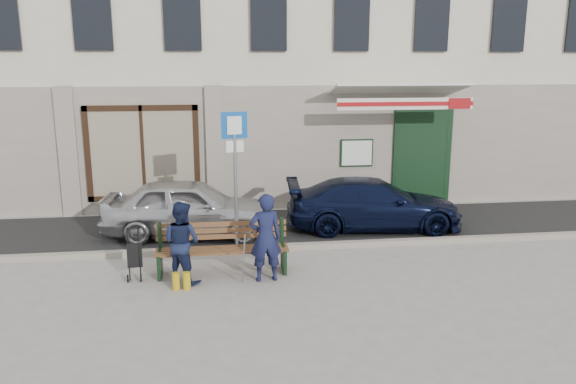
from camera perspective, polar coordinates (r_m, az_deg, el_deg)
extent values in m
plane|color=#9E9991|center=(10.23, 0.95, -8.58)|extent=(80.00, 80.00, 0.00)
cube|color=#282828|center=(13.13, -1.04, -3.64)|extent=(60.00, 3.20, 0.01)
cube|color=#9E9384|center=(11.60, -0.14, -5.61)|extent=(60.00, 0.18, 0.12)
cube|color=beige|center=(18.01, -3.14, 16.88)|extent=(20.00, 7.00, 10.00)
cube|color=#9E9384|center=(14.60, -1.89, 4.45)|extent=(20.00, 0.12, 3.20)
cube|color=maroon|center=(14.71, -14.45, 3.91)|extent=(2.50, 0.12, 2.00)
cube|color=black|center=(15.51, 13.43, 3.48)|extent=(1.60, 0.10, 2.60)
cube|color=black|center=(15.96, 12.82, 3.41)|extent=(1.25, 0.90, 2.40)
cube|color=white|center=(14.91, 7.01, 3.96)|extent=(0.80, 0.03, 0.65)
cube|color=white|center=(14.79, 10.83, 10.10)|extent=(3.40, 1.72, 0.42)
cube|color=white|center=(14.00, 11.88, 8.76)|extent=(3.40, 0.05, 0.28)
cube|color=maroon|center=(13.97, 11.92, 8.75)|extent=(3.40, 0.02, 0.10)
imported|color=silver|center=(12.59, -9.97, -1.55)|extent=(3.92, 1.89, 1.29)
imported|color=black|center=(13.10, 8.71, -1.21)|extent=(4.14, 1.97, 1.17)
cylinder|color=gray|center=(11.33, -5.35, 0.70)|extent=(0.07, 0.07, 2.72)
cube|color=#0B4CA5|center=(11.14, -5.48, 6.77)|extent=(0.52, 0.15, 0.52)
cube|color=white|center=(11.11, -5.47, 6.76)|extent=(0.29, 0.09, 0.36)
cube|color=white|center=(11.19, -5.43, 4.64)|extent=(0.35, 0.11, 0.23)
cube|color=brown|center=(10.28, -6.69, -5.88)|extent=(2.40, 0.50, 0.04)
cube|color=brown|center=(10.46, -6.76, -3.89)|extent=(2.40, 0.10, 0.36)
cube|color=black|center=(10.40, -12.88, -7.21)|extent=(0.06, 0.50, 0.45)
cube|color=black|center=(10.42, -0.45, -6.83)|extent=(0.06, 0.50, 0.45)
cube|color=white|center=(10.21, -2.45, -5.76)|extent=(0.34, 0.25, 0.11)
cylinder|color=gray|center=(9.64, -4.53, -6.81)|extent=(0.07, 0.34, 0.96)
cylinder|color=#BC9813|center=(9.80, -11.32, -8.88)|extent=(0.13, 0.13, 0.30)
cylinder|color=#BC9813|center=(9.78, -10.25, -8.86)|extent=(0.13, 0.13, 0.30)
imported|color=#161A3D|center=(9.81, -2.30, -4.64)|extent=(0.61, 0.44, 1.58)
imported|color=#161E3C|center=(9.92, -10.76, -5.03)|extent=(0.89, 0.85, 1.45)
cylinder|color=black|center=(10.34, -15.96, -8.45)|extent=(0.05, 0.13, 0.13)
cylinder|color=black|center=(10.31, -14.71, -8.44)|extent=(0.05, 0.13, 0.13)
cube|color=black|center=(10.38, -15.32, -6.24)|extent=(0.29, 0.27, 0.44)
cylinder|color=black|center=(10.35, -15.39, -3.53)|extent=(0.24, 0.06, 0.02)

